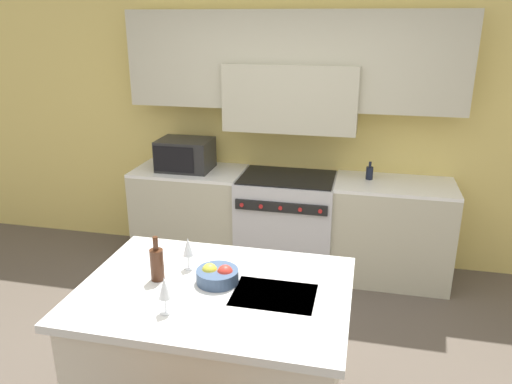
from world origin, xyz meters
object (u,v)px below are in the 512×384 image
(microwave, at_px, (185,155))
(range_stove, at_px, (286,223))
(wine_glass_near, at_px, (165,289))
(fruit_bowl, at_px, (217,275))
(wine_bottle, at_px, (157,264))
(oil_bottle_on_counter, at_px, (370,173))
(wine_glass_far, at_px, (188,248))

(microwave, bearing_deg, range_stove, -1.06)
(range_stove, xyz_separation_m, wine_glass_near, (-0.22, -2.37, 0.60))
(wine_glass_near, distance_m, fruit_bowl, 0.40)
(wine_bottle, xyz_separation_m, fruit_bowl, (0.34, 0.05, -0.06))
(range_stove, relative_size, oil_bottle_on_counter, 5.67)
(wine_glass_far, distance_m, oil_bottle_on_counter, 2.24)
(microwave, distance_m, fruit_bowl, 2.25)
(range_stove, bearing_deg, microwave, 178.94)
(microwave, height_order, fruit_bowl, microwave)
(microwave, xyz_separation_m, oil_bottle_on_counter, (1.74, 0.07, -0.09))
(microwave, height_order, wine_bottle, microwave)
(range_stove, bearing_deg, fruit_bowl, -91.69)
(range_stove, bearing_deg, oil_bottle_on_counter, 7.02)
(wine_bottle, distance_m, fruit_bowl, 0.34)
(range_stove, xyz_separation_m, fruit_bowl, (-0.06, -2.02, 0.51))
(wine_glass_near, xyz_separation_m, oil_bottle_on_counter, (0.96, 2.46, -0.07))
(microwave, height_order, oil_bottle_on_counter, microwave)
(range_stove, relative_size, wine_glass_near, 4.73)
(range_stove, bearing_deg, wine_bottle, -100.84)
(fruit_bowl, bearing_deg, range_stove, 88.31)
(wine_glass_far, height_order, fruit_bowl, wine_glass_far)
(microwave, xyz_separation_m, fruit_bowl, (0.94, -2.04, -0.10))
(microwave, bearing_deg, fruit_bowl, -65.14)
(wine_glass_near, distance_m, wine_glass_far, 0.47)
(range_stove, relative_size, wine_bottle, 3.57)
(range_stove, relative_size, wine_glass_far, 4.73)
(oil_bottle_on_counter, bearing_deg, fruit_bowl, -110.77)
(wine_bottle, distance_m, wine_glass_far, 0.21)
(fruit_bowl, height_order, oil_bottle_on_counter, oil_bottle_on_counter)
(range_stove, height_order, microwave, microwave)
(range_stove, xyz_separation_m, wine_glass_far, (-0.27, -1.91, 0.60))
(wine_glass_far, distance_m, fruit_bowl, 0.26)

